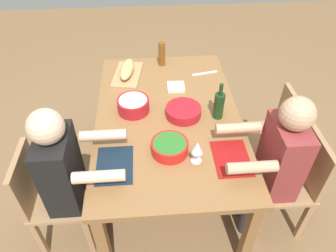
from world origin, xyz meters
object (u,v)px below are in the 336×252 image
object	(u,v)px
cutting_board	(128,75)
wine_bottle	(219,105)
chair_far_left	(48,194)
bread_loaf	(127,69)
serving_bowl_greens	(170,147)
wine_glass	(197,148)
diner_far_left	(68,173)
napkin_stack	(176,87)
serving_bowl_pasta	(133,105)
chair_near_center	(272,134)
chair_near_left	(293,179)
serving_bowl_fruit	(183,111)
dining_table	(168,123)
diner_near_left	(275,160)
beer_bottle	(162,54)

from	to	relation	value
cutting_board	wine_bottle	xyz separation A→B (m)	(-0.60, -0.68, 0.10)
chair_far_left	bread_loaf	size ratio (longest dim) A/B	2.66
serving_bowl_greens	wine_glass	distance (m)	0.20
diner_far_left	napkin_stack	xyz separation A→B (m)	(0.81, -0.76, 0.05)
serving_bowl_pasta	cutting_board	xyz separation A→B (m)	(0.49, 0.05, -0.05)
chair_near_center	chair_near_left	bearing A→B (deg)	180.00
chair_near_left	serving_bowl_fruit	size ratio (longest dim) A/B	3.24
wine_bottle	chair_near_center	bearing A→B (deg)	-84.70
serving_bowl_pasta	dining_table	bearing A→B (deg)	-105.53
serving_bowl_pasta	chair_far_left	bearing A→B (deg)	131.83
chair_near_center	diner_near_left	bearing A→B (deg)	158.53
chair_near_left	serving_bowl_fruit	world-z (taller)	chair_near_left
diner_far_left	chair_near_center	distance (m)	1.61
chair_near_center	beer_bottle	size ratio (longest dim) A/B	3.86
serving_bowl_fruit	serving_bowl_greens	size ratio (longest dim) A/B	1.07
chair_far_left	beer_bottle	world-z (taller)	beer_bottle
chair_near_left	bread_loaf	size ratio (longest dim) A/B	2.66
diner_far_left	serving_bowl_fruit	xyz separation A→B (m)	(0.45, -0.79, 0.08)
diner_far_left	serving_bowl_greens	distance (m)	0.67
bread_loaf	beer_bottle	distance (m)	0.35
bread_loaf	diner_near_left	bearing A→B (deg)	-136.21
chair_near_left	serving_bowl_pasta	xyz separation A→B (m)	(0.54, 1.11, 0.32)
diner_near_left	wine_bottle	xyz separation A→B (m)	(0.42, 0.31, 0.15)
diner_far_left	beer_bottle	distance (m)	1.37
serving_bowl_pasta	cutting_board	world-z (taller)	serving_bowl_pasta
wine_bottle	napkin_stack	bearing A→B (deg)	35.34
dining_table	wine_glass	world-z (taller)	wine_glass
chair_far_left	cutting_board	xyz separation A→B (m)	(1.03, -0.55, 0.27)
dining_table	bread_loaf	bearing A→B (deg)	29.05
bread_loaf	wine_bottle	distance (m)	0.91
serving_bowl_greens	wine_glass	xyz separation A→B (m)	(-0.09, -0.16, 0.07)
chair_near_center	napkin_stack	bearing A→B (deg)	66.02
chair_near_left	serving_bowl_greens	bearing A→B (deg)	83.92
diner_far_left	wine_glass	bearing A→B (deg)	-90.07
bread_loaf	napkin_stack	distance (m)	0.46
chair_near_left	cutting_board	size ratio (longest dim) A/B	2.12
chair_near_left	serving_bowl_greens	world-z (taller)	chair_near_left
diner_far_left	wine_bottle	size ratio (longest dim) A/B	4.14
dining_table	serving_bowl_pasta	bearing A→B (deg)	74.47
dining_table	wine_bottle	bearing A→B (deg)	-97.11
diner_near_left	beer_bottle	distance (m)	1.37
chair_near_center	serving_bowl_fruit	distance (m)	0.80
chair_far_left	serving_bowl_greens	size ratio (longest dim) A/B	3.48
serving_bowl_pasta	wine_glass	distance (m)	0.67
wine_glass	napkin_stack	xyz separation A→B (m)	(0.81, 0.05, -0.10)
diner_far_left	bread_loaf	bearing A→B (deg)	-19.46
wine_bottle	diner_near_left	bearing A→B (deg)	-143.89
serving_bowl_greens	bread_loaf	size ratio (longest dim) A/B	0.76
wine_glass	chair_near_left	bearing A→B (deg)	-89.92
wine_glass	napkin_stack	distance (m)	0.82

